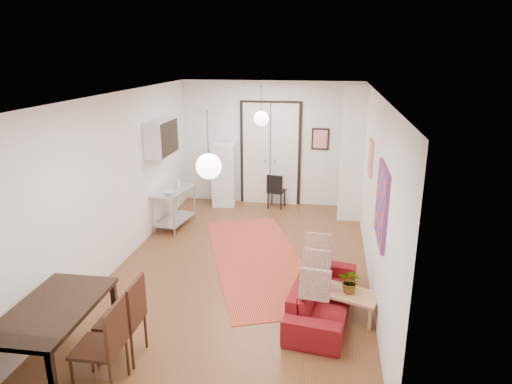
% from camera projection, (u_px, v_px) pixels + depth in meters
% --- Properties ---
extents(floor, '(7.00, 7.00, 0.00)m').
position_uv_depth(floor, '(243.00, 266.00, 7.85)').
color(floor, brown).
rests_on(floor, ground).
extents(ceiling, '(4.20, 7.00, 0.02)m').
position_uv_depth(ceiling, '(241.00, 94.00, 6.99)').
color(ceiling, white).
rests_on(ceiling, wall_back).
extents(wall_back, '(4.20, 0.02, 2.90)m').
position_uv_depth(wall_back, '(271.00, 144.00, 10.72)').
color(wall_back, white).
rests_on(wall_back, floor).
extents(wall_front, '(4.20, 0.02, 2.90)m').
position_uv_depth(wall_front, '(168.00, 292.00, 4.12)').
color(wall_front, white).
rests_on(wall_front, floor).
extents(wall_left, '(0.02, 7.00, 2.90)m').
position_uv_depth(wall_left, '(121.00, 179.00, 7.75)').
color(wall_left, white).
rests_on(wall_left, floor).
extents(wall_right, '(0.02, 7.00, 2.90)m').
position_uv_depth(wall_right, '(375.00, 191.00, 7.09)').
color(wall_right, white).
rests_on(wall_right, floor).
extents(double_doors, '(1.44, 0.06, 2.50)m').
position_uv_depth(double_doors, '(270.00, 154.00, 10.75)').
color(double_doors, white).
rests_on(double_doors, wall_back).
extents(stub_partition, '(0.50, 0.10, 2.90)m').
position_uv_depth(stub_partition, '(352.00, 155.00, 9.53)').
color(stub_partition, white).
rests_on(stub_partition, floor).
extents(wall_cabinet, '(0.35, 1.00, 0.70)m').
position_uv_depth(wall_cabinet, '(161.00, 137.00, 9.00)').
color(wall_cabinet, silver).
rests_on(wall_cabinet, wall_left).
extents(painting_popart, '(0.05, 1.00, 1.00)m').
position_uv_depth(painting_popart, '(382.00, 204.00, 5.86)').
color(painting_popart, red).
rests_on(painting_popart, wall_right).
extents(painting_abstract, '(0.05, 0.50, 0.60)m').
position_uv_depth(painting_abstract, '(371.00, 158.00, 7.75)').
color(painting_abstract, '#F7EACE').
rests_on(painting_abstract, wall_right).
extents(poster_back, '(0.40, 0.03, 0.50)m').
position_uv_depth(poster_back, '(320.00, 139.00, 10.47)').
color(poster_back, red).
rests_on(poster_back, wall_back).
extents(print_left, '(0.03, 0.44, 0.54)m').
position_uv_depth(print_left, '(163.00, 131.00, 9.48)').
color(print_left, '#A66A45').
rests_on(print_left, wall_left).
extents(pendant_back, '(0.30, 0.30, 0.80)m').
position_uv_depth(pendant_back, '(261.00, 118.00, 9.07)').
color(pendant_back, white).
rests_on(pendant_back, ceiling).
extents(pendant_front, '(0.30, 0.30, 0.80)m').
position_uv_depth(pendant_front, '(209.00, 166.00, 5.30)').
color(pendant_front, white).
rests_on(pendant_front, ceiling).
extents(kilim_rug, '(2.75, 4.21, 0.01)m').
position_uv_depth(kilim_rug, '(258.00, 259.00, 8.07)').
color(kilim_rug, '#C04730').
rests_on(kilim_rug, floor).
extents(sofa, '(1.97, 0.99, 0.55)m').
position_uv_depth(sofa, '(323.00, 296.00, 6.32)').
color(sofa, maroon).
rests_on(sofa, floor).
extents(coffee_table, '(0.92, 0.71, 0.36)m').
position_uv_depth(coffee_table, '(348.00, 296.00, 6.26)').
color(coffee_table, tan).
rests_on(coffee_table, floor).
extents(potted_plant, '(0.39, 0.37, 0.35)m').
position_uv_depth(potted_plant, '(351.00, 281.00, 6.19)').
color(potted_plant, '#437032').
rests_on(potted_plant, coffee_table).
extents(kitchen_counter, '(0.67, 1.12, 0.81)m').
position_uv_depth(kitchen_counter, '(175.00, 204.00, 9.46)').
color(kitchen_counter, silver).
rests_on(kitchen_counter, floor).
extents(bowl, '(0.22, 0.22, 0.05)m').
position_uv_depth(bowl, '(169.00, 193.00, 9.08)').
color(bowl, beige).
rests_on(bowl, kitchen_counter).
extents(soap_bottle, '(0.09, 0.09, 0.17)m').
position_uv_depth(soap_bottle, '(178.00, 182.00, 9.58)').
color(soap_bottle, '#5189B1').
rests_on(soap_bottle, kitchen_counter).
extents(fridge, '(0.56, 0.56, 1.47)m').
position_uv_depth(fridge, '(224.00, 175.00, 10.76)').
color(fridge, white).
rests_on(fridge, floor).
extents(dining_table, '(0.88, 1.51, 0.83)m').
position_uv_depth(dining_table, '(54.00, 314.00, 5.07)').
color(dining_table, black).
rests_on(dining_table, floor).
extents(dining_chair_near, '(0.50, 0.70, 1.02)m').
position_uv_depth(dining_chair_near, '(123.00, 308.00, 5.44)').
color(dining_chair_near, '#361A11').
rests_on(dining_chair_near, floor).
extents(dining_chair_far, '(0.50, 0.70, 1.02)m').
position_uv_depth(dining_chair_far, '(102.00, 334.00, 4.95)').
color(dining_chair_far, '#361A11').
rests_on(dining_chair_far, floor).
extents(black_side_chair, '(0.43, 0.43, 0.82)m').
position_uv_depth(black_side_chair, '(277.00, 187.00, 10.72)').
color(black_side_chair, black).
rests_on(black_side_chair, floor).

